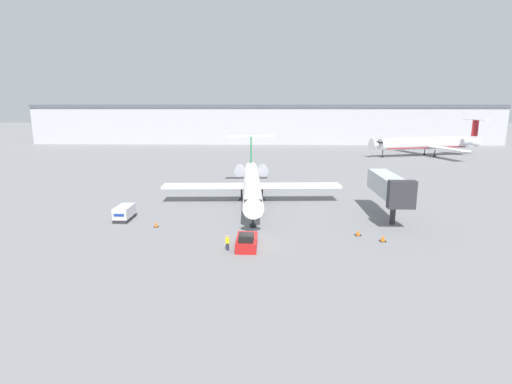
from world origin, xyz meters
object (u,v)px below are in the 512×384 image
luggage_cart (124,213)px  traffic_cone_right (358,233)px  airplane_parked_far_left (427,143)px  airplane_main (252,182)px  traffic_cone_left (156,224)px  jet_bridge (389,186)px  pushback_tug (247,242)px  worker_near_tug (228,243)px  traffic_cone_mid (383,238)px

luggage_cart → traffic_cone_right: bearing=-10.4°
traffic_cone_right → airplane_parked_far_left: airplane_parked_far_left is taller
airplane_main → traffic_cone_left: size_ratio=42.58×
jet_bridge → pushback_tug: bearing=-147.6°
pushback_tug → worker_near_tug: pushback_tug is taller
worker_near_tug → airplane_parked_far_left: 95.77m
pushback_tug → traffic_cone_mid: (15.11, 2.48, -0.31)m
traffic_cone_mid → airplane_main: bearing=130.3°
worker_near_tug → airplane_parked_far_left: airplane_parked_far_left is taller
traffic_cone_mid → jet_bridge: jet_bridge is taller
jet_bridge → luggage_cart: bearing=-177.4°
pushback_tug → jet_bridge: 21.80m
airplane_main → airplane_parked_far_left: 77.27m
traffic_cone_right → traffic_cone_mid: traffic_cone_mid is taller
luggage_cart → jet_bridge: 35.12m
worker_near_tug → jet_bridge: jet_bridge is taller
pushback_tug → traffic_cone_right: 13.56m
traffic_cone_left → airplane_parked_far_left: airplane_parked_far_left is taller
jet_bridge → airplane_parked_far_left: bearing=65.6°
worker_near_tug → traffic_cone_mid: worker_near_tug is taller
airplane_main → worker_near_tug: airplane_main is taller
traffic_cone_left → jet_bridge: (29.84, 4.61, 4.10)m
pushback_tug → traffic_cone_left: bearing=149.5°
luggage_cart → airplane_parked_far_left: 96.30m
airplane_main → airplane_parked_far_left: bearing=50.1°
worker_near_tug → airplane_main: bearing=85.8°
airplane_main → pushback_tug: airplane_main is taller
pushback_tug → luggage_cart: 19.51m
pushback_tug → luggage_cart: size_ratio=1.20×
traffic_cone_left → traffic_cone_mid: bearing=-9.4°
worker_near_tug → luggage_cart: bearing=143.8°
airplane_parked_far_left → jet_bridge: airplane_parked_far_left is taller
traffic_cone_right → traffic_cone_mid: (2.32, -2.02, 0.06)m
airplane_main → traffic_cone_right: (13.16, -16.22, -2.88)m
pushback_tug → jet_bridge: bearing=32.4°
traffic_cone_right → pushback_tug: bearing=-160.6°
traffic_cone_left → worker_near_tug: bearing=-38.7°
worker_near_tug → jet_bridge: size_ratio=0.13×
pushback_tug → traffic_cone_mid: size_ratio=6.33×
luggage_cart → jet_bridge: size_ratio=0.32×
worker_near_tug → traffic_cone_right: bearing=20.2°
worker_near_tug → traffic_cone_right: size_ratio=2.25×
traffic_cone_right → luggage_cart: bearing=169.6°
airplane_main → jet_bridge: size_ratio=2.57×
pushback_tug → airplane_main: bearing=91.0°
traffic_cone_right → worker_near_tug: bearing=-159.8°
traffic_cone_right → traffic_cone_mid: bearing=-41.0°
airplane_main → traffic_cone_left: (-11.36, -13.81, -2.82)m
luggage_cart → traffic_cone_left: size_ratio=5.23×
traffic_cone_mid → airplane_parked_far_left: airplane_parked_far_left is taller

